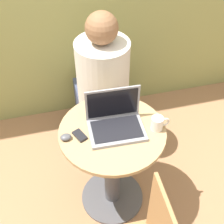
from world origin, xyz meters
name	(u,v)px	position (x,y,z in m)	size (l,w,h in m)	color
ground_plane	(112,197)	(0.00, 0.00, 0.00)	(12.00, 12.00, 0.00)	#9E704C
round_table	(112,159)	(0.00, 0.00, 0.46)	(0.64, 0.64, 0.74)	#4C4C51
laptop	(115,121)	(0.02, 0.02, 0.79)	(0.33, 0.24, 0.23)	gray
cell_phone	(80,135)	(-0.19, 0.00, 0.74)	(0.08, 0.10, 0.02)	black
computer_mouse	(66,138)	(-0.27, 0.00, 0.75)	(0.06, 0.05, 0.03)	#4C4C51
coffee_cup	(158,123)	(0.26, -0.05, 0.78)	(0.11, 0.07, 0.09)	white
person_seated	(102,95)	(0.07, 0.60, 0.50)	(0.38, 0.59, 1.21)	#3D4766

